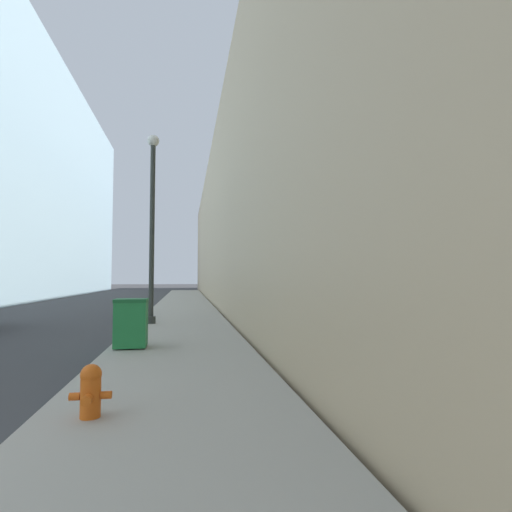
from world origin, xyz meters
The scene contains 5 objects.
sidewalk_right centered at (5.41, 18.00, 0.06)m, with size 3.32×60.00×0.13m.
building_right_stone centered at (13.17, 26.00, 5.46)m, with size 12.00×60.00×10.93m.
fire_hydrant centered at (4.43, 1.91, 0.45)m, with size 0.47×0.36×0.62m.
trash_bin centered at (4.27, 6.57, 0.71)m, with size 0.73×0.64×1.14m.
lamppost centered at (4.30, 11.54, 3.91)m, with size 0.43×0.43×6.79m.
Camera 1 is at (5.53, -3.10, 1.77)m, focal length 28.00 mm.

